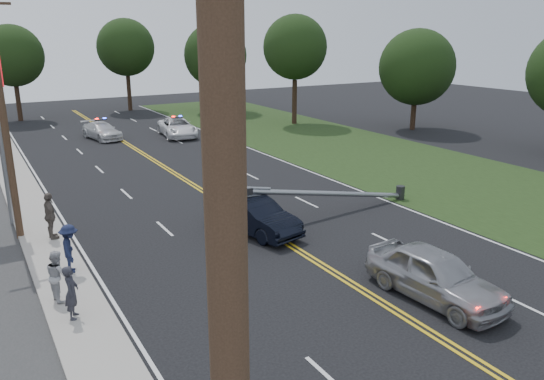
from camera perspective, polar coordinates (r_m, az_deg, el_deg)
ground at (r=17.26m, az=12.28°, el=-12.09°), size 120.00×120.00×0.00m
sidewalk at (r=22.54m, az=-22.87°, el=-5.87°), size 1.80×70.00×0.12m
grass_verge at (r=32.92m, az=18.01°, el=1.41°), size 12.00×80.00×0.01m
centerline_yellow at (r=24.82m, az=-3.40°, el=-2.63°), size 0.36×80.00×0.00m
traffic_signal at (r=45.23m, az=-5.73°, el=11.49°), size 0.28×0.41×7.05m
fallen_streetlight at (r=25.07m, az=7.23°, el=-0.36°), size 9.36×0.44×1.91m
utility_pole_mid at (r=23.17m, az=-26.94°, el=7.16°), size 1.60×0.28×10.00m
tree_6 at (r=56.43m, az=-26.17°, el=12.83°), size 5.71×5.71×8.94m
tree_7 at (r=60.06m, az=-15.46°, el=14.56°), size 5.98×5.98×9.65m
tree_8 at (r=57.51m, az=-6.11°, el=14.21°), size 6.55×6.55×9.15m
tree_9 at (r=49.24m, az=2.51°, el=15.08°), size 5.75×5.75×9.78m
tree_13 at (r=47.74m, az=15.32°, el=12.62°), size 6.40×6.40×8.54m
crashed_sedan at (r=22.40m, az=-1.90°, el=-2.77°), size 2.52×4.76×1.49m
waiting_sedan at (r=17.73m, az=17.15°, el=-8.71°), size 2.25×4.91×1.63m
emergency_a at (r=44.17m, az=-10.13°, el=6.64°), size 3.06×5.51×1.46m
emergency_b at (r=44.50m, az=-17.83°, el=6.08°), size 2.68×4.79×1.31m
bystander_a at (r=16.70m, az=-20.77°, el=-10.23°), size 0.57×0.69×1.64m
bystander_b at (r=17.93m, az=-22.05°, el=-8.50°), size 0.74×0.88×1.63m
bystander_c at (r=19.75m, az=-20.91°, el=-5.89°), size 0.81×1.20×1.73m
bystander_d at (r=23.11m, az=-22.75°, el=-2.59°), size 0.57×1.17×1.93m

